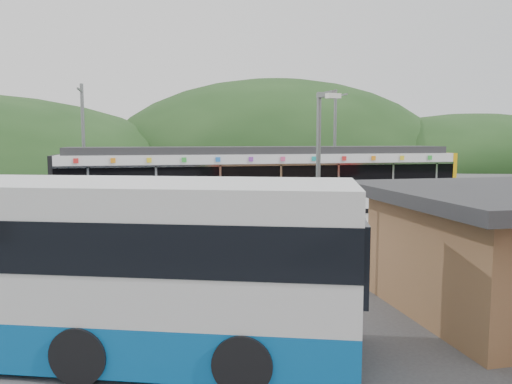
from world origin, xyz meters
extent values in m
plane|color=#4C4C4F|center=(0.00, 0.00, 0.00)|extent=(120.00, 120.00, 0.00)
ellipsoid|color=#1E3D19|center=(16.00, 54.00, 0.00)|extent=(52.00, 39.00, 26.00)
ellipsoid|color=#1E3D19|center=(45.00, 48.00, 0.00)|extent=(44.00, 33.00, 16.00)
cube|color=#9E9E99|center=(0.00, 3.30, 0.15)|extent=(26.00, 3.20, 0.30)
cube|color=yellow|center=(0.00, 2.00, 0.30)|extent=(26.00, 0.10, 0.01)
cube|color=black|center=(-3.91, 6.00, 0.30)|extent=(3.20, 2.20, 0.56)
cube|color=black|center=(8.09, 6.00, 0.30)|extent=(3.20, 2.20, 0.56)
cube|color=silver|center=(2.09, 6.00, 1.04)|extent=(20.00, 2.90, 0.92)
cube|color=black|center=(2.09, 6.00, 2.23)|extent=(20.00, 2.96, 1.45)
cube|color=silver|center=(2.09, 4.50, 1.55)|extent=(20.00, 0.05, 0.10)
cube|color=silver|center=(2.09, 4.50, 2.90)|extent=(20.00, 0.05, 0.10)
cube|color=silver|center=(2.09, 6.00, 3.17)|extent=(20.00, 2.90, 0.45)
cube|color=#2D2D30|center=(2.09, 6.00, 3.58)|extent=(19.40, 2.50, 0.36)
cube|color=#DBA30B|center=(12.21, 6.00, 1.90)|extent=(0.24, 2.92, 3.00)
cube|color=black|center=(-8.01, 6.00, 1.90)|extent=(0.20, 2.92, 3.00)
cube|color=silver|center=(-6.41, 4.50, 2.23)|extent=(0.10, 0.05, 1.35)
cube|color=silver|center=(-3.41, 4.50, 2.23)|extent=(0.10, 0.05, 1.35)
cube|color=silver|center=(-0.41, 4.50, 2.23)|extent=(0.10, 0.05, 1.35)
cube|color=silver|center=(2.59, 4.50, 2.23)|extent=(0.10, 0.05, 1.35)
cube|color=silver|center=(5.59, 4.50, 2.23)|extent=(0.10, 0.05, 1.35)
cube|color=silver|center=(8.59, 4.50, 2.23)|extent=(0.10, 0.05, 1.35)
cube|color=silver|center=(11.09, 4.50, 2.23)|extent=(0.10, 0.05, 1.35)
cube|color=red|center=(-6.91, 4.51, 3.18)|extent=(0.22, 0.04, 0.22)
cube|color=orange|center=(-5.31, 4.51, 3.18)|extent=(0.22, 0.04, 0.22)
cube|color=yellow|center=(-3.71, 4.51, 3.18)|extent=(0.22, 0.04, 0.22)
cube|color=green|center=(-2.11, 4.51, 3.18)|extent=(0.22, 0.04, 0.22)
cube|color=blue|center=(-0.51, 4.51, 3.18)|extent=(0.22, 0.04, 0.22)
cube|color=purple|center=(1.09, 4.51, 3.18)|extent=(0.22, 0.04, 0.22)
cube|color=#E54C8C|center=(2.69, 4.51, 3.18)|extent=(0.22, 0.04, 0.22)
cube|color=#19A5A5|center=(4.29, 4.51, 3.18)|extent=(0.22, 0.04, 0.22)
cube|color=red|center=(5.89, 4.51, 3.18)|extent=(0.22, 0.04, 0.22)
cube|color=orange|center=(7.49, 4.51, 3.18)|extent=(0.22, 0.04, 0.22)
cube|color=yellow|center=(9.09, 4.51, 3.18)|extent=(0.22, 0.04, 0.22)
cube|color=green|center=(10.69, 4.51, 3.18)|extent=(0.22, 0.04, 0.22)
cylinder|color=slate|center=(-7.00, 8.60, 3.50)|extent=(0.18, 0.18, 7.00)
cube|color=slate|center=(-7.00, 7.80, 6.60)|extent=(0.08, 1.80, 0.08)
cylinder|color=slate|center=(7.00, 8.60, 3.50)|extent=(0.18, 0.18, 7.00)
cube|color=slate|center=(7.00, 7.80, 6.60)|extent=(0.08, 1.80, 0.08)
cube|color=#0B60B0|center=(-6.03, -8.66, 0.56)|extent=(12.52, 6.73, 0.89)
cube|color=silver|center=(-6.03, -8.66, 1.45)|extent=(12.52, 6.73, 0.89)
cube|color=black|center=(-6.03, -8.66, 2.35)|extent=(12.53, 6.77, 0.89)
cube|color=silver|center=(-6.03, -8.66, 3.07)|extent=(12.52, 6.73, 0.56)
cylinder|color=black|center=(-4.66, -9.15, 0.50)|extent=(1.92, 3.08, 1.01)
cylinder|color=black|center=(-2.03, -10.08, 0.50)|extent=(1.92, 3.08, 1.01)
cylinder|color=slate|center=(0.52, -6.55, 2.68)|extent=(0.12, 0.12, 5.36)
cube|color=slate|center=(0.52, -6.95, 5.27)|extent=(0.20, 0.90, 0.12)
cube|color=silver|center=(0.52, -7.35, 5.19)|extent=(0.36, 0.21, 0.12)
camera|label=1|loc=(-3.98, -18.97, 4.14)|focal=35.00mm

